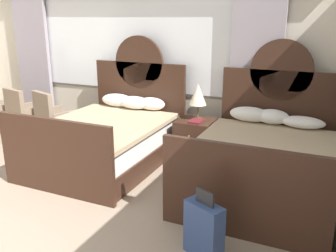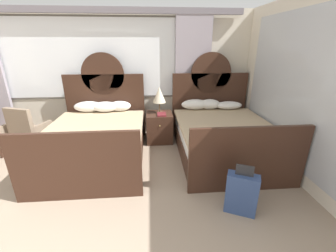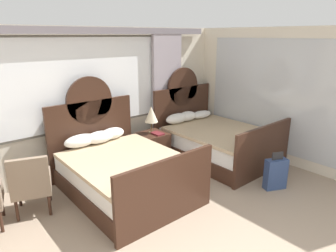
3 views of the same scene
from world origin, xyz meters
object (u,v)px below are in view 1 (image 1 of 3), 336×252
nightstand_between_beds (195,139)px  book_on_nightstand (196,121)px  bed_near_window (108,138)px  armchair_by_window_centre (23,112)px  table_lamp_on_nightstand (198,95)px  suitcase_on_floor (204,230)px  armchair_by_window_left (52,116)px  bed_near_mirror (263,162)px

nightstand_between_beds → book_on_nightstand: 0.35m
bed_near_window → armchair_by_window_centre: (-2.00, 0.31, 0.11)m
table_lamp_on_nightstand → suitcase_on_floor: table_lamp_on_nightstand is taller
book_on_nightstand → armchair_by_window_left: size_ratio=0.28×
armchair_by_window_left → book_on_nightstand: bearing=5.8°
bed_near_window → table_lamp_on_nightstand: size_ratio=4.04×
nightstand_between_beds → armchair_by_window_left: 2.53m
bed_near_window → table_lamp_on_nightstand: bed_near_window is taller
suitcase_on_floor → bed_near_mirror: bearing=81.2°
bed_near_mirror → armchair_by_window_left: (-3.65, 0.32, 0.11)m
table_lamp_on_nightstand → armchair_by_window_left: table_lamp_on_nightstand is taller
book_on_nightstand → bed_near_mirror: bearing=-27.5°
bed_near_mirror → armchair_by_window_centre: size_ratio=2.41×
bed_near_mirror → table_lamp_on_nightstand: 1.49m
bed_near_mirror → table_lamp_on_nightstand: size_ratio=4.04×
armchair_by_window_left → armchair_by_window_centre: 0.66m
bed_near_window → nightstand_between_beds: 1.34m
nightstand_between_beds → suitcase_on_floor: (0.91, -2.27, -0.04)m
nightstand_between_beds → suitcase_on_floor: size_ratio=0.93×
armchair_by_window_left → table_lamp_on_nightstand: bearing=9.3°
armchair_by_window_centre → bed_near_mirror: bearing=-4.2°
table_lamp_on_nightstand → armchair_by_window_left: size_ratio=0.60×
bed_near_window → bed_near_mirror: 2.31m
bed_near_mirror → nightstand_between_beds: 1.34m
bed_near_mirror → armchair_by_window_left: size_ratio=2.41×
bed_near_mirror → suitcase_on_floor: (-0.24, -1.58, -0.11)m
nightstand_between_beds → book_on_nightstand: book_on_nightstand is taller
bed_near_window → bed_near_mirror: size_ratio=1.00×
armchair_by_window_left → armchair_by_window_centre: (-0.66, -0.00, 0.00)m
nightstand_between_beds → table_lamp_on_nightstand: (0.01, 0.04, 0.70)m
book_on_nightstand → suitcase_on_floor: size_ratio=0.39×
armchair_by_window_centre → armchair_by_window_left: bearing=0.2°
table_lamp_on_nightstand → armchair_by_window_centre: table_lamp_on_nightstand is taller
suitcase_on_floor → armchair_by_window_left: bearing=150.9°
nightstand_between_beds → book_on_nightstand: size_ratio=2.39×
armchair_by_window_centre → bed_near_window: bearing=-8.9°
bed_near_window → nightstand_between_beds: size_ratio=3.61×
suitcase_on_floor → armchair_by_window_centre: bearing=155.0°
nightstand_between_beds → suitcase_on_floor: bearing=-68.2°
book_on_nightstand → suitcase_on_floor: bearing=-68.2°
bed_near_mirror → suitcase_on_floor: bed_near_mirror is taller
table_lamp_on_nightstand → suitcase_on_floor: (0.90, -2.31, -0.74)m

